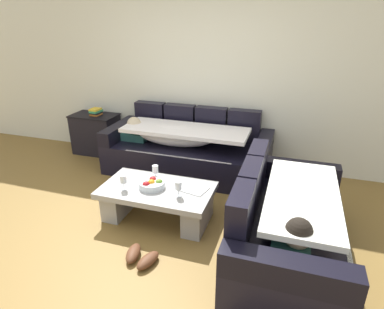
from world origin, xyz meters
The scene contains 13 objects.
ground_plane centered at (0.00, 0.00, 0.00)m, with size 14.00×14.00×0.00m, color brown.
back_wall centered at (0.00, 2.15, 1.35)m, with size 9.00×0.10×2.70m, color silver.
couch_along_wall centered at (-0.03, 1.62, 0.33)m, with size 2.28×0.92×0.88m.
couch_near_window centered at (1.44, 0.18, 0.33)m, with size 0.92×1.80×0.88m.
coffee_table centered at (0.07, 0.40, 0.24)m, with size 1.20×0.68×0.38m.
fruit_bowl centered at (0.02, 0.38, 0.42)m, with size 0.28×0.28×0.10m.
wine_glass_near_left centered at (-0.25, 0.25, 0.50)m, with size 0.07×0.07×0.17m.
wine_glass_near_right centered at (0.35, 0.30, 0.50)m, with size 0.07×0.07×0.17m.
wine_glass_far_back centered at (-0.03, 0.58, 0.50)m, with size 0.07×0.07×0.17m.
open_magazine centered at (0.45, 0.48, 0.39)m, with size 0.28×0.21×0.01m, color white.
side_cabinet centered at (-1.64, 1.85, 0.32)m, with size 0.72×0.44×0.64m.
book_stack_on_cabinet centered at (-1.60, 1.84, 0.69)m, with size 0.16×0.21×0.11m.
pair_of_shoes centered at (0.19, -0.30, 0.04)m, with size 0.35×0.34×0.09m.
Camera 1 is at (1.38, -2.42, 2.07)m, focal length 30.52 mm.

